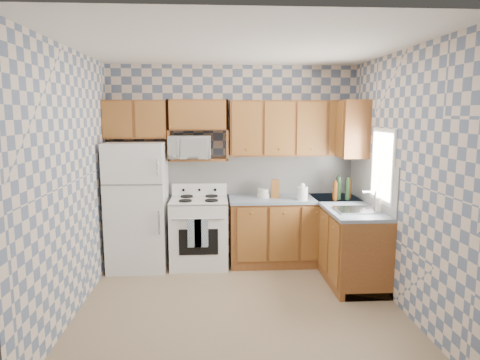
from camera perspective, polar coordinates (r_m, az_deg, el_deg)
The scene contains 30 objects.
floor at distance 4.81m, azimuth -0.06°, elevation -16.29°, with size 3.40×3.40×0.00m, color #8F785C.
back_wall at distance 6.00m, azimuth -0.97°, elevation 2.18°, with size 3.40×0.02×2.70m, color slate.
right_wall at distance 4.82m, azimuth 20.55°, elevation -0.00°, with size 0.02×3.20×2.70m, color slate.
backsplash_back at distance 6.04m, azimuth 2.84°, elevation 0.78°, with size 2.60×0.01×0.56m, color white.
backsplash_right at distance 5.57m, azimuth 17.06°, elevation -0.27°, with size 0.01×1.60×0.56m, color white.
refrigerator at distance 5.82m, azimuth -13.47°, elevation -3.36°, with size 0.75×0.70×1.68m, color white.
stove_body at distance 5.85m, azimuth -5.44°, elevation -7.02°, with size 0.76×0.65×0.90m, color white.
cooktop at distance 5.74m, azimuth -5.51°, elevation -2.65°, with size 0.76×0.65×0.03m, color silver.
backguard at distance 6.00m, azimuth -5.43°, elevation -1.24°, with size 0.76×0.08×0.17m, color white.
dish_towel_left at distance 5.49m, azimuth -6.09°, elevation -7.05°, with size 0.18×0.03×0.37m, color navy.
dish_towel_right at distance 5.49m, azimuth -5.19°, elevation -7.05°, with size 0.18×0.03×0.37m, color navy.
base_cabinets_back at distance 5.97m, azimuth 7.17°, elevation -6.82°, with size 1.75×0.60×0.88m, color brown.
base_cabinets_right at distance 5.64m, azimuth 13.92°, elevation -7.95°, with size 0.60×1.60×0.88m, color brown.
countertop_back at distance 5.86m, azimuth 7.27°, elevation -2.50°, with size 1.77×0.63×0.04m, color slate.
countertop_right at distance 5.53m, azimuth 14.05°, elevation -3.38°, with size 0.63×1.60×0.04m, color slate.
upper_cabinets_back at distance 5.89m, azimuth 7.20°, elevation 6.87°, with size 1.75×0.33×0.74m, color brown.
upper_cabinets_fridge at distance 5.88m, azimuth -13.70°, elevation 7.86°, with size 0.82×0.33×0.50m, color brown.
upper_cabinets_right at distance 5.88m, azimuth 14.39°, elevation 6.66°, with size 0.33×0.70×0.74m, color brown.
microwave_shelf at distance 5.82m, azimuth -5.53°, elevation 2.78°, with size 0.80×0.33×0.03m, color brown.
microwave at distance 5.77m, azimuth -6.71°, elevation 4.39°, with size 0.56×0.38×0.31m, color white.
sink at distance 5.20m, azimuth 15.26°, elevation -3.91°, with size 0.48×0.40×0.03m, color #B7B7BC.
window at distance 5.21m, azimuth 18.46°, elevation 1.84°, with size 0.02×0.66×0.86m, color white.
bottle_0 at distance 5.81m, azimuth 13.01°, elevation -1.05°, with size 0.07×0.07×0.30m, color black.
bottle_1 at distance 5.79m, azimuth 14.12°, elevation -1.23°, with size 0.07×0.07×0.28m, color black.
bottle_2 at distance 5.90m, azimuth 14.29°, elevation -1.15°, with size 0.07×0.07×0.26m, color #4F270B.
bottle_3 at distance 5.72m, azimuth 12.55°, elevation -1.49°, with size 0.07×0.07×0.24m, color #4F270B.
knife_block at distance 5.79m, azimuth 4.71°, elevation -1.17°, with size 0.11×0.11×0.24m, color brown.
electric_kettle at distance 5.68m, azimuth 8.32°, elevation -1.78°, with size 0.14×0.14×0.18m, color white.
food_containers at distance 5.80m, azimuth 3.15°, elevation -1.77°, with size 0.18×0.18×0.12m, color beige, non-canonical shape.
soap_bottle at distance 5.17m, azimuth 17.97°, elevation -3.21°, with size 0.06×0.06×0.17m, color beige.
Camera 1 is at (-0.26, -4.35, 2.04)m, focal length 32.00 mm.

